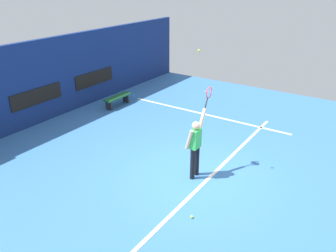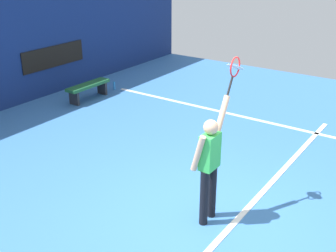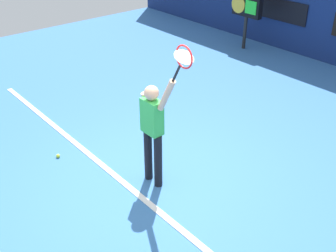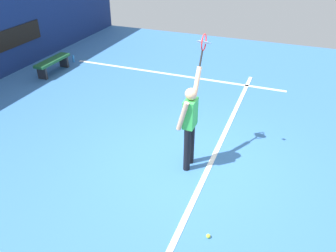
{
  "view_description": "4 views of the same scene",
  "coord_description": "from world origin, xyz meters",
  "px_view_note": "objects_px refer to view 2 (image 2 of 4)",
  "views": [
    {
      "loc": [
        -7.38,
        -3.97,
        5.27
      ],
      "look_at": [
        -0.2,
        0.83,
        1.44
      ],
      "focal_mm": 36.7,
      "sensor_mm": 36.0,
      "label": 1
    },
    {
      "loc": [
        -5.02,
        -2.66,
        3.97
      ],
      "look_at": [
        -0.02,
        0.8,
        1.41
      ],
      "focal_mm": 45.75,
      "sensor_mm": 36.0,
      "label": 2
    },
    {
      "loc": [
        4.26,
        -3.28,
        4.15
      ],
      "look_at": [
        0.28,
        0.09,
        1.15
      ],
      "focal_mm": 44.56,
      "sensor_mm": 36.0,
      "label": 3
    },
    {
      "loc": [
        -5.28,
        -1.57,
        4.18
      ],
      "look_at": [
        -0.29,
        0.38,
        0.99
      ],
      "focal_mm": 36.54,
      "sensor_mm": 36.0,
      "label": 4
    }
  ],
  "objects_px": {
    "tennis_racket": "(235,69)",
    "tennis_player": "(209,162)",
    "water_bottle": "(114,86)",
    "court_bench": "(88,88)"
  },
  "relations": [
    {
      "from": "tennis_racket",
      "to": "tennis_player",
      "type": "bearing_deg",
      "value": 179.63
    },
    {
      "from": "tennis_racket",
      "to": "court_bench",
      "type": "xyz_separation_m",
      "value": [
        2.46,
        5.61,
        -1.95
      ]
    },
    {
      "from": "court_bench",
      "to": "water_bottle",
      "type": "height_order",
      "value": "court_bench"
    },
    {
      "from": "tennis_racket",
      "to": "court_bench",
      "type": "distance_m",
      "value": 6.43
    },
    {
      "from": "tennis_player",
      "to": "court_bench",
      "type": "xyz_separation_m",
      "value": [
        3.11,
        5.61,
        -0.67
      ]
    },
    {
      "from": "tennis_player",
      "to": "tennis_racket",
      "type": "height_order",
      "value": "tennis_racket"
    },
    {
      "from": "tennis_racket",
      "to": "water_bottle",
      "type": "height_order",
      "value": "tennis_racket"
    },
    {
      "from": "court_bench",
      "to": "water_bottle",
      "type": "distance_m",
      "value": 1.09
    },
    {
      "from": "water_bottle",
      "to": "tennis_racket",
      "type": "bearing_deg",
      "value": -122.18
    },
    {
      "from": "tennis_player",
      "to": "court_bench",
      "type": "distance_m",
      "value": 6.45
    }
  ]
}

